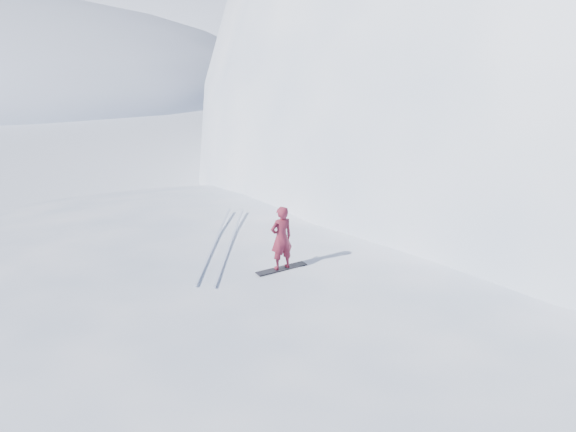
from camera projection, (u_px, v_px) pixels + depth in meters
name	position (u px, v px, depth m)	size (l,w,h in m)	color
ground	(234.00, 407.00, 12.87)	(400.00, 400.00, 0.00)	white
near_ridge	(297.00, 343.00, 15.51)	(36.00, 28.00, 4.80)	white
peak_shoulder	(511.00, 190.00, 29.97)	(28.00, 24.00, 18.00)	white
far_ridge_c	(185.00, 67.00, 121.92)	(140.00, 90.00, 36.00)	white
wind_bumps	(234.00, 355.00, 14.94)	(16.00, 14.40, 1.00)	white
snowboard	(282.00, 268.00, 14.37)	(1.40, 0.26, 0.02)	black
snowboarder	(281.00, 238.00, 14.10)	(0.60, 0.40, 1.66)	maroon
board_tracks	(223.00, 241.00, 16.21)	(1.31, 5.96, 0.04)	silver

